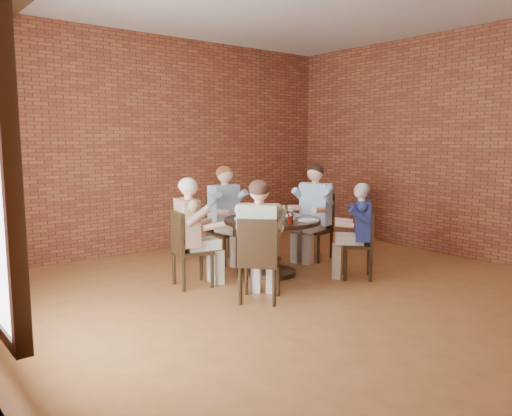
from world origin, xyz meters
TOP-DOWN VIEW (x-y plane):
  - floor at (0.00, 0.00)m, footprint 7.00×7.00m
  - wall_back at (0.00, 3.50)m, footprint 7.00×0.00m
  - wall_right at (3.25, 0.00)m, footprint 0.00×7.00m
  - dining_table at (0.32, 1.14)m, footprint 1.25×1.25m
  - chair_a at (1.47, 1.47)m, footprint 0.57×0.57m
  - diner_a at (1.37, 1.44)m, footprint 0.83×0.74m
  - chair_b at (0.26, 2.19)m, footprint 0.48×0.48m
  - diner_b at (0.26, 2.09)m, footprint 0.60×0.72m
  - chair_c at (-0.85, 1.37)m, footprint 0.49×0.49m
  - diner_c at (-0.77, 1.35)m, footprint 0.73×0.63m
  - chair_d at (-0.55, 0.35)m, footprint 0.60×0.60m
  - diner_d at (-0.49, 0.41)m, footprint 0.84×0.83m
  - chair_e at (1.12, 0.29)m, footprint 0.53×0.53m
  - diner_e at (1.07, 0.34)m, footprint 0.73×0.73m
  - plate_a at (0.71, 1.19)m, footprint 0.26×0.26m
  - plate_b at (0.27, 1.55)m, footprint 0.26×0.26m
  - plate_c at (0.00, 1.34)m, footprint 0.26×0.26m
  - plate_d at (0.56, 0.72)m, footprint 0.26×0.26m
  - glass_a at (0.66, 1.27)m, footprint 0.07×0.07m
  - glass_b at (0.41, 1.28)m, footprint 0.07×0.07m
  - glass_c at (0.17, 1.44)m, footprint 0.07×0.07m
  - glass_d at (0.09, 1.27)m, footprint 0.07×0.07m
  - glass_e at (0.06, 0.96)m, footprint 0.07×0.07m
  - glass_f at (0.23, 0.70)m, footprint 0.07×0.07m
  - glass_g at (0.46, 0.91)m, footprint 0.07×0.07m
  - smartphone at (0.59, 0.82)m, footprint 0.07×0.14m

SIDE VIEW (x-z plane):
  - floor at x=0.00m, z-range 0.00..0.00m
  - chair_e at x=1.12m, z-range 0.04..0.92m
  - chair_c at x=-0.85m, z-range 0.04..0.97m
  - chair_d at x=-0.55m, z-range 0.04..0.98m
  - chair_b at x=0.26m, z-range 0.04..1.01m
  - chair_a at x=1.47m, z-range 0.04..1.01m
  - dining_table at x=0.32m, z-range 0.15..0.90m
  - diner_e at x=1.07m, z-range 0.00..1.22m
  - diner_c at x=-0.77m, z-range 0.00..1.32m
  - diner_d at x=-0.49m, z-range 0.00..1.34m
  - diner_b at x=0.26m, z-range 0.00..1.39m
  - diner_a at x=1.37m, z-range 0.00..1.41m
  - smartphone at x=0.59m, z-range 0.75..0.76m
  - plate_a at x=0.71m, z-range 0.75..0.76m
  - plate_b at x=0.27m, z-range 0.75..0.76m
  - plate_c at x=0.00m, z-range 0.75..0.76m
  - plate_d at x=0.56m, z-range 0.75..0.76m
  - glass_a at x=0.66m, z-range 0.75..0.89m
  - glass_b at x=0.41m, z-range 0.75..0.89m
  - glass_c at x=0.17m, z-range 0.75..0.89m
  - glass_d at x=0.09m, z-range 0.75..0.89m
  - glass_e at x=0.06m, z-range 0.75..0.89m
  - glass_f at x=0.23m, z-range 0.75..0.89m
  - glass_g at x=0.46m, z-range 0.75..0.89m
  - wall_back at x=0.00m, z-range -1.80..5.20m
  - wall_right at x=3.25m, z-range -1.80..5.20m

